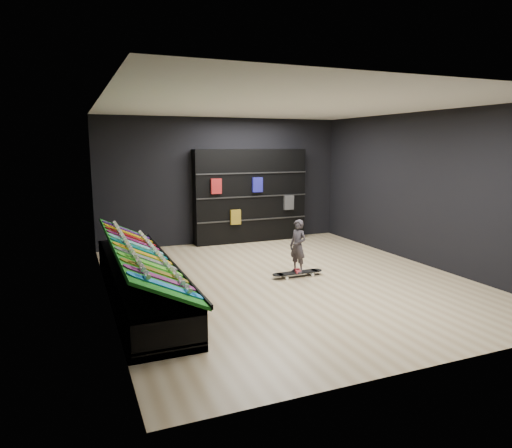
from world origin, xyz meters
name	(u,v)px	position (x,y,z in m)	size (l,w,h in m)	color
floor	(286,279)	(0.00, 0.00, 0.00)	(6.00, 7.00, 0.01)	tan
ceiling	(288,105)	(0.00, 0.00, 3.00)	(6.00, 7.00, 0.01)	white
wall_back	(223,181)	(0.00, 3.50, 1.50)	(6.00, 0.02, 3.00)	black
wall_front	(440,230)	(0.00, -3.50, 1.50)	(6.00, 0.02, 3.00)	black
wall_left	(104,204)	(-3.00, 0.00, 1.50)	(0.02, 7.00, 3.00)	black
wall_right	(424,189)	(3.00, 0.00, 1.50)	(0.02, 7.00, 3.00)	black
display_rack	(139,282)	(-2.55, 0.00, 0.25)	(0.90, 4.50, 0.50)	black
turf_ramp	(141,253)	(-2.50, 0.00, 0.71)	(1.00, 4.50, 0.04)	#0E5A0F
back_shelving	(250,196)	(0.63, 3.32, 1.13)	(2.82, 0.33, 2.26)	black
floor_skateboard	(297,274)	(0.26, 0.08, 0.05)	(0.98, 0.22, 0.09)	black
child	(298,256)	(0.26, 0.08, 0.38)	(0.22, 0.15, 0.58)	black
display_board_0	(167,286)	(-2.49, -1.90, 0.74)	(0.98, 0.22, 0.09)	blue
display_board_1	(161,278)	(-2.49, -1.55, 0.74)	(0.98, 0.22, 0.09)	#2626BF
display_board_2	(156,271)	(-2.49, -1.21, 0.74)	(0.98, 0.22, 0.09)	yellow
display_board_3	(151,264)	(-2.49, -0.86, 0.74)	(0.98, 0.22, 0.09)	green
display_board_4	(147,259)	(-2.49, -0.52, 0.74)	(0.98, 0.22, 0.09)	black
display_board_5	(144,254)	(-2.49, -0.17, 0.74)	(0.98, 0.22, 0.09)	orange
display_board_6	(140,249)	(-2.49, 0.17, 0.74)	(0.98, 0.22, 0.09)	#0C8C99
display_board_7	(137,244)	(-2.49, 0.52, 0.74)	(0.98, 0.22, 0.09)	#0CB2E5
display_board_8	(134,240)	(-2.49, 0.86, 0.74)	(0.98, 0.22, 0.09)	#E5198C
display_board_9	(132,237)	(-2.49, 1.21, 0.74)	(0.98, 0.22, 0.09)	red
display_board_10	(129,233)	(-2.49, 1.55, 0.74)	(0.98, 0.22, 0.09)	yellow
display_board_11	(127,230)	(-2.49, 1.90, 0.74)	(0.98, 0.22, 0.09)	purple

